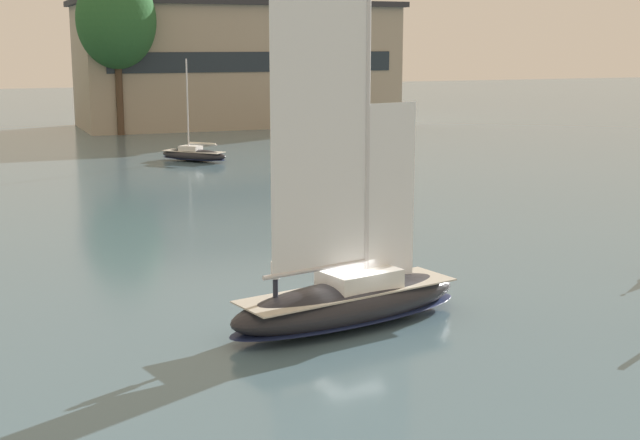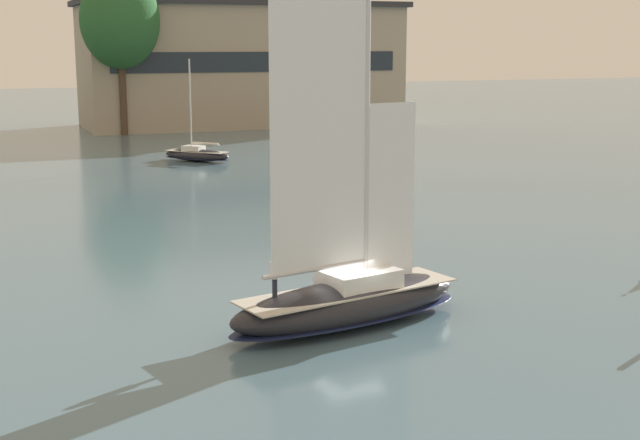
# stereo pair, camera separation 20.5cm
# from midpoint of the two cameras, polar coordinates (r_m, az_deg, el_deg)

# --- Properties ---
(ground_plane) EXTENTS (400.00, 400.00, 0.00)m
(ground_plane) POSITION_cam_midpoint_polar(r_m,az_deg,el_deg) (35.60, 1.97, -6.71)
(ground_plane) COLOR slate
(waterfront_building) EXTENTS (42.89, 17.10, 16.35)m
(waterfront_building) POSITION_cam_midpoint_polar(r_m,az_deg,el_deg) (122.49, -5.01, 9.94)
(waterfront_building) COLOR tan
(waterfront_building) RESTS_ON ground
(tree_shore_left) EXTENTS (9.42, 9.42, 19.39)m
(tree_shore_left) POSITION_cam_midpoint_polar(r_m,az_deg,el_deg) (110.59, -12.64, 12.35)
(tree_shore_left) COLOR #4C3828
(tree_shore_left) RESTS_ON ground
(sailboat_main) EXTENTS (11.03, 5.19, 14.62)m
(sailboat_main) POSITION_cam_midpoint_polar(r_m,az_deg,el_deg) (35.27, 2.00, -4.94)
(sailboat_main) COLOR #232328
(sailboat_main) RESTS_ON ground
(sailboat_moored_near_marina) EXTENTS (6.19, 6.35, 9.54)m
(sailboat_moored_near_marina) POSITION_cam_midpoint_polar(r_m,az_deg,el_deg) (85.03, -7.84, 4.19)
(sailboat_moored_near_marina) COLOR #232328
(sailboat_moored_near_marina) RESTS_ON ground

